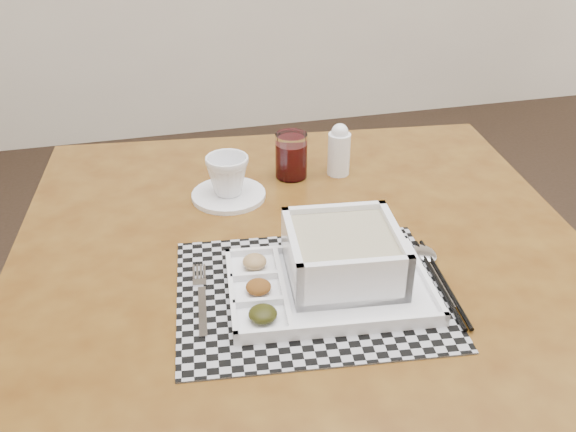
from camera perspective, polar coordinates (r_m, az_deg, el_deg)
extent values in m
cube|color=#4D290E|center=(1.15, 1.26, -3.74)|extent=(1.14, 1.14, 0.04)
cylinder|color=#4D290E|center=(1.77, -16.34, -6.67)|extent=(0.05, 0.05, 0.73)
cylinder|color=#4D290E|center=(1.85, 13.20, -4.41)|extent=(0.05, 0.05, 0.73)
cube|color=#4D290E|center=(1.56, -1.26, 3.46)|extent=(0.88, 0.13, 0.08)
cube|color=#4D290E|center=(1.21, -20.02, -7.50)|extent=(0.13, 0.88, 0.08)
cube|color=#4D290E|center=(1.32, 20.56, -4.25)|extent=(0.13, 0.88, 0.08)
cube|color=#A1A1A9|center=(1.04, 2.02, -6.81)|extent=(0.46, 0.39, 0.00)
cube|color=white|center=(1.03, 3.68, -6.44)|extent=(0.34, 0.25, 0.01)
cube|color=white|center=(1.11, 2.67, -2.73)|extent=(0.32, 0.04, 0.01)
cube|color=white|center=(0.95, 4.94, -9.72)|extent=(0.32, 0.04, 0.01)
cube|color=white|center=(1.01, -5.05, -6.64)|extent=(0.03, 0.22, 0.01)
cube|color=white|center=(1.07, 11.99, -5.16)|extent=(0.03, 0.22, 0.01)
cube|color=white|center=(1.02, -0.47, -6.30)|extent=(0.03, 0.20, 0.01)
cube|color=white|center=(0.99, -2.68, -7.66)|extent=(0.08, 0.02, 0.01)
cube|color=white|center=(1.04, -3.04, -5.37)|extent=(0.08, 0.02, 0.01)
ellipsoid|color=black|center=(0.96, -2.25, -8.69)|extent=(0.04, 0.04, 0.02)
ellipsoid|color=#55330E|center=(1.01, -2.64, -6.31)|extent=(0.04, 0.04, 0.02)
ellipsoid|color=olive|center=(1.07, -3.00, -4.07)|extent=(0.04, 0.04, 0.02)
cube|color=white|center=(1.06, 4.86, -4.88)|extent=(0.20, 0.20, 0.01)
cube|color=white|center=(1.10, 4.04, -0.90)|extent=(0.18, 0.03, 0.08)
cube|color=white|center=(0.97, 5.97, -6.01)|extent=(0.18, 0.03, 0.08)
cube|color=white|center=(1.02, 0.36, -3.66)|extent=(0.03, 0.18, 0.08)
cube|color=white|center=(1.06, 9.38, -2.92)|extent=(0.03, 0.18, 0.08)
cube|color=#BAAE8A|center=(1.04, 4.93, -3.47)|extent=(0.17, 0.17, 0.07)
cube|color=#BABAC1|center=(1.00, -7.80, -8.39)|extent=(0.03, 0.12, 0.00)
cube|color=#BABAC1|center=(1.06, -7.87, -5.86)|extent=(0.02, 0.02, 0.00)
cube|color=#BABAC1|center=(1.09, -8.37, -4.96)|extent=(0.01, 0.04, 0.00)
cube|color=#BABAC1|center=(1.09, -8.06, -4.94)|extent=(0.01, 0.04, 0.00)
cube|color=#BABAC1|center=(1.09, -7.74, -4.91)|extent=(0.01, 0.04, 0.00)
cube|color=#BABAC1|center=(1.09, -7.42, -4.89)|extent=(0.01, 0.04, 0.00)
cube|color=#BABAC1|center=(1.08, 13.59, -5.94)|extent=(0.02, 0.12, 0.00)
ellipsoid|color=#BABAC1|center=(1.14, 12.10, -3.25)|extent=(0.04, 0.06, 0.01)
cylinder|color=black|center=(1.08, 13.21, -5.74)|extent=(0.03, 0.24, 0.01)
cylinder|color=black|center=(1.08, 13.71, -5.68)|extent=(0.03, 0.24, 0.01)
cylinder|color=white|center=(1.31, -5.29, 1.86)|extent=(0.15, 0.15, 0.01)
imported|color=white|center=(1.29, -5.39, 3.63)|extent=(0.09, 0.09, 0.08)
cylinder|color=white|center=(1.36, 0.29, 5.39)|extent=(0.07, 0.07, 0.10)
cylinder|color=#41050A|center=(1.37, 0.29, 4.97)|extent=(0.06, 0.06, 0.08)
cylinder|color=white|center=(1.38, 4.54, 5.51)|extent=(0.05, 0.05, 0.09)
sphere|color=white|center=(1.36, 4.63, 7.46)|extent=(0.04, 0.04, 0.04)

